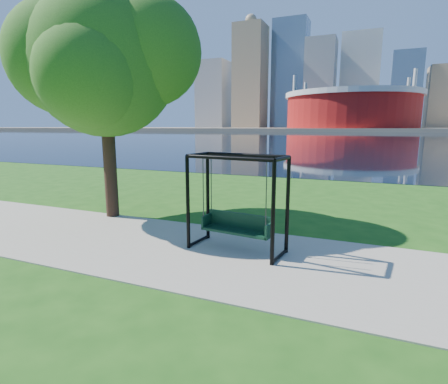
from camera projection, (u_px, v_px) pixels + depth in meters
The scene contains 8 objects.
ground at pixel (215, 246), 8.44m from camera, with size 900.00×900.00×0.00m, color #1E5114.
path at pixel (206, 252), 7.99m from camera, with size 120.00×4.00×0.03m, color #9E937F.
river at pixel (359, 137), 100.92m from camera, with size 900.00×180.00×0.02m, color black.
far_bank at pixel (368, 129), 285.70m from camera, with size 900.00×228.00×2.00m, color #937F60.
stadium at pixel (351, 109), 222.68m from camera, with size 83.00×83.00×32.00m.
skyline at pixel (366, 87), 293.04m from camera, with size 392.00×66.00×96.50m.
swing at pixel (237, 205), 7.95m from camera, with size 2.29×1.21×2.24m.
park_tree at pixel (104, 59), 10.44m from camera, with size 5.60×5.06×6.95m.
Camera 1 is at (3.32, -7.34, 2.85)m, focal length 28.00 mm.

